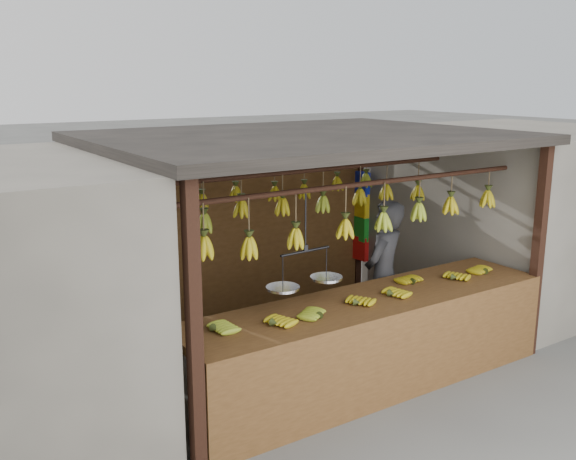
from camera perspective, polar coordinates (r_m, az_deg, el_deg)
ground at (r=7.35m, az=1.30°, el=-10.37°), size 80.00×80.00×0.00m
stall at (r=7.07m, az=-0.13°, el=5.34°), size 4.30×3.30×2.40m
neighbor_right at (r=9.44m, az=19.66°, el=1.53°), size 3.00×3.00×2.30m
counter at (r=6.19m, az=8.14°, el=-7.98°), size 3.93×0.89×0.96m
hanging_bananas at (r=6.86m, az=1.36°, el=2.12°), size 3.65×2.23×0.40m
balance_scale at (r=5.80m, az=1.53°, el=-4.33°), size 0.79×0.32×0.86m
vendor at (r=7.12m, az=8.49°, el=-4.09°), size 0.72×0.62×1.68m
bag_bundles at (r=9.19m, az=6.54°, el=1.18°), size 0.08×0.26×1.28m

